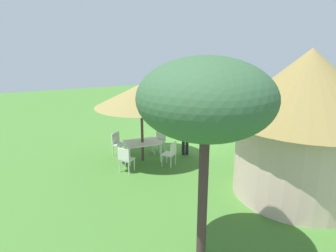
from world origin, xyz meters
TOP-DOWN VIEW (x-y plane):
  - ground_plane at (0.00, 0.00)m, footprint 36.00×36.00m
  - thatched_hut at (-1.23, 5.49)m, footprint 4.53×4.53m
  - shade_umbrella at (2.15, 1.21)m, footprint 3.40×3.40m
  - patio_dining_table at (2.15, 1.21)m, footprint 1.37×0.99m
  - patio_chair_near_hut at (1.18, 0.52)m, footprint 0.60×0.60m
  - patio_chair_near_lawn at (2.87, 0.25)m, footprint 0.60×0.60m
  - patio_chair_west_end at (3.05, 2.00)m, footprint 0.61×0.61m
  - patio_chair_east_end at (1.39, 2.13)m, footprint 0.61×0.60m
  - guest_beside_umbrella at (0.39, 1.31)m, footprint 0.61×0.30m
  - standing_watcher at (-2.76, -2.28)m, footprint 0.47×0.49m
  - zebra_nearest_camera at (-1.27, -1.29)m, footprint 1.29×2.21m
  - zebra_by_umbrella at (-3.01, 2.05)m, footprint 2.03×1.33m
  - acacia_tree_right_background at (2.86, 6.93)m, footprint 2.52×2.52m

SIDE VIEW (x-z plane):
  - ground_plane at x=0.00m, z-range 0.00..0.00m
  - patio_chair_near_hut at x=1.18m, z-range 0.07..0.97m
  - patio_chair_near_lawn at x=2.87m, z-range 0.07..0.97m
  - patio_chair_west_end at x=3.05m, z-range 0.07..0.97m
  - patio_chair_east_end at x=1.39m, z-range 0.07..0.97m
  - patio_dining_table at x=2.15m, z-range 0.29..1.03m
  - zebra_by_umbrella at x=-3.01m, z-range 0.22..1.74m
  - standing_watcher at x=-2.76m, z-range 0.17..1.89m
  - guest_beside_umbrella at x=0.39m, z-range 0.18..1.90m
  - zebra_nearest_camera at x=-1.27m, z-range 0.25..1.83m
  - thatched_hut at x=-1.23m, z-range 0.21..4.48m
  - shade_umbrella at x=2.15m, z-range 1.05..3.99m
  - acacia_tree_right_background at x=2.86m, z-range 1.33..5.54m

